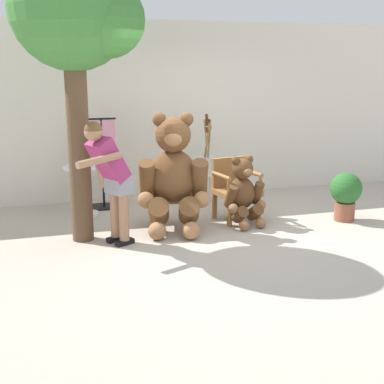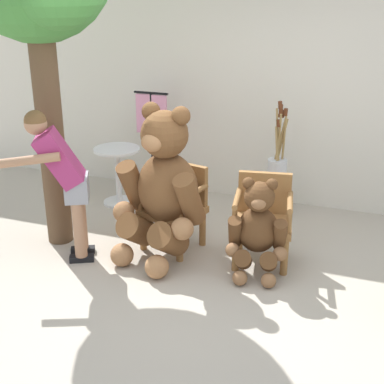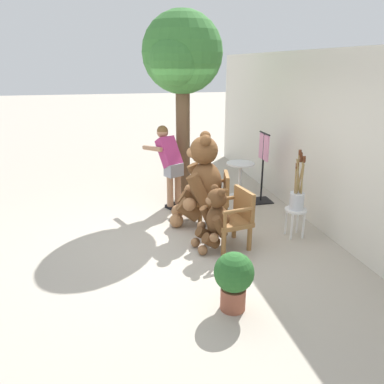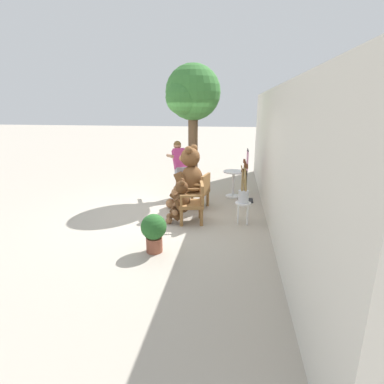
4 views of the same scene
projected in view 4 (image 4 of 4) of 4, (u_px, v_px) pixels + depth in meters
The scene contains 13 objects.
ground_plane at pixel (165, 213), 7.06m from camera, with size 60.00×60.00×0.00m, color #B2A899.
back_wall at pixel (274, 156), 6.34m from camera, with size 10.00×0.16×2.80m, color silver.
wooden_chair_left at pixel (199, 190), 7.26m from camera, with size 0.67×0.64×0.86m.
wooden_chair_right at pixel (194, 202), 6.39m from camera, with size 0.64×0.61×0.86m.
teddy_bear_large at pixel (189, 178), 7.24m from camera, with size 0.96×0.96×1.54m.
teddy_bear_small at pixel (180, 201), 6.41m from camera, with size 0.58×0.58×0.95m.
person_visitor at pixel (180, 164), 8.08m from camera, with size 0.69×0.71×1.51m.
white_stool at pixel (243, 207), 6.36m from camera, with size 0.34×0.34×0.46m.
brush_bucket at pixel (244, 193), 6.27m from camera, with size 0.22×0.22×0.93m.
round_side_table at pixel (233, 181), 8.19m from camera, with size 0.56×0.56×0.72m.
patio_tree at pixel (191, 96), 7.79m from camera, with size 1.51×1.44×3.49m.
potted_plant at pixel (154, 230), 5.08m from camera, with size 0.44×0.44×0.68m.
clothing_display_stand at pixel (247, 174), 7.76m from camera, with size 0.44×0.40×1.36m.
Camera 4 is at (6.48, 1.57, 2.44)m, focal length 28.00 mm.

